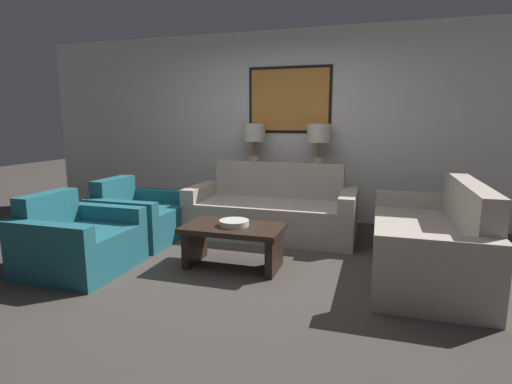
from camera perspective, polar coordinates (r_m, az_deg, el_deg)
name	(u,v)px	position (r m, az deg, el deg)	size (l,w,h in m)	color
ground_plane	(236,273)	(3.85, -2.87, -11.45)	(20.00, 20.00, 0.00)	#3D3833
back_wall	(290,127)	(5.80, 4.86, 9.30)	(7.89, 0.12, 2.65)	silver
console_table	(285,196)	(5.64, 4.15, -0.62)	(1.39, 0.37, 0.72)	#332319
table_lamp_left	(254,138)	(5.67, -0.28, 7.65)	(0.32, 0.32, 0.65)	tan
table_lamp_right	(319,139)	(5.47, 8.96, 7.44)	(0.32, 0.32, 0.65)	tan
couch_by_back_wall	(272,212)	(4.99, 2.35, -2.85)	(2.04, 0.90, 0.88)	#ADA393
couch_by_side	(429,242)	(4.12, 23.45, -6.52)	(0.90, 2.04, 0.88)	#ADA393
coffee_table	(233,238)	(3.91, -3.26, -6.52)	(0.96, 0.56, 0.42)	black
decorative_bowl	(234,223)	(3.87, -3.15, -4.43)	(0.29, 0.29, 0.05)	beige
armchair_near_back_wall	(138,219)	(4.98, -16.50, -3.67)	(0.89, 0.92, 0.74)	#1E5B66
armchair_near_camera	(78,243)	(4.20, -24.14, -6.70)	(0.89, 0.92, 0.74)	#1E5B66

